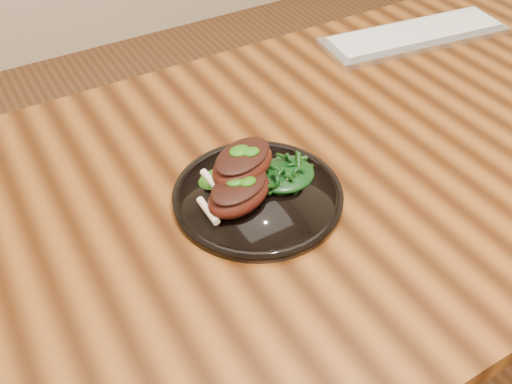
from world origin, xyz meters
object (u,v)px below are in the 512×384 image
at_px(plate, 258,195).
at_px(keyboard, 415,35).
at_px(greens_heap, 285,171).
at_px(desk, 318,198).
at_px(lamb_chop_front, 239,192).

height_order(plate, keyboard, keyboard).
height_order(plate, greens_heap, greens_heap).
bearing_deg(plate, greens_heap, 5.19).
bearing_deg(keyboard, plate, -154.24).
xyz_separation_m(desk, greens_heap, (-0.09, -0.02, 0.11)).
relative_size(desk, keyboard, 3.75).
xyz_separation_m(plate, greens_heap, (0.05, 0.00, 0.02)).
bearing_deg(lamb_chop_front, keyboard, 25.06).
distance_m(plate, greens_heap, 0.05).
relative_size(plate, keyboard, 0.59).
relative_size(desk, plate, 6.31).
relative_size(lamb_chop_front, greens_heap, 1.36).
bearing_deg(greens_heap, lamb_chop_front, -171.10).
distance_m(lamb_chop_front, keyboard, 0.65).
distance_m(plate, lamb_chop_front, 0.05).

